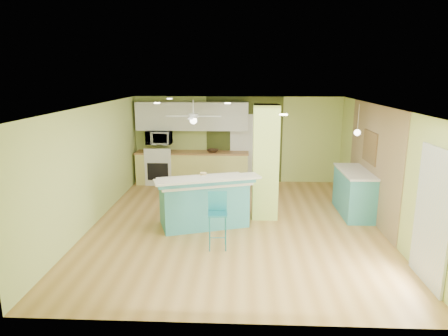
{
  "coord_description": "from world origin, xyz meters",
  "views": [
    {
      "loc": [
        0.13,
        -8.03,
        3.14
      ],
      "look_at": [
        -0.25,
        0.4,
        1.13
      ],
      "focal_mm": 32.0,
      "sensor_mm": 36.0,
      "label": 1
    }
  ],
  "objects": [
    {
      "name": "floor",
      "position": [
        0.0,
        0.0,
        -0.01
      ],
      "size": [
        6.0,
        7.0,
        0.01
      ],
      "primitive_type": "cube",
      "color": "#A47639",
      "rests_on": "ground"
    },
    {
      "name": "ceiling",
      "position": [
        0.0,
        0.0,
        2.5
      ],
      "size": [
        6.0,
        7.0,
        0.01
      ],
      "primitive_type": "cube",
      "color": "white",
      "rests_on": "wall_back"
    },
    {
      "name": "wall_back",
      "position": [
        0.0,
        3.5,
        1.25
      ],
      "size": [
        6.0,
        0.01,
        2.5
      ],
      "primitive_type": "cube",
      "color": "#B9CB6C",
      "rests_on": "floor"
    },
    {
      "name": "wall_front",
      "position": [
        0.0,
        -3.5,
        1.25
      ],
      "size": [
        6.0,
        0.01,
        2.5
      ],
      "primitive_type": "cube",
      "color": "#B9CB6C",
      "rests_on": "floor"
    },
    {
      "name": "wall_left",
      "position": [
        -3.0,
        0.0,
        1.25
      ],
      "size": [
        0.01,
        7.0,
        2.5
      ],
      "primitive_type": "cube",
      "color": "#B9CB6C",
      "rests_on": "floor"
    },
    {
      "name": "wall_right",
      "position": [
        3.0,
        0.0,
        1.25
      ],
      "size": [
        0.01,
        7.0,
        2.5
      ],
      "primitive_type": "cube",
      "color": "#B9CB6C",
      "rests_on": "floor"
    },
    {
      "name": "wood_panel",
      "position": [
        2.99,
        0.6,
        1.25
      ],
      "size": [
        0.02,
        3.4,
        2.5
      ],
      "primitive_type": "cube",
      "color": "#846A4B",
      "rests_on": "floor"
    },
    {
      "name": "olive_accent",
      "position": [
        0.2,
        3.49,
        1.25
      ],
      "size": [
        2.2,
        0.02,
        2.5
      ],
      "primitive_type": "cube",
      "color": "#3D451B",
      "rests_on": "floor"
    },
    {
      "name": "interior_door",
      "position": [
        0.2,
        3.46,
        1.0
      ],
      "size": [
        0.82,
        0.05,
        2.0
      ],
      "primitive_type": "cube",
      "color": "white",
      "rests_on": "floor"
    },
    {
      "name": "french_door",
      "position": [
        2.97,
        -2.3,
        1.05
      ],
      "size": [
        0.04,
        1.08,
        2.1
      ],
      "primitive_type": "cube",
      "color": "silver",
      "rests_on": "floor"
    },
    {
      "name": "column",
      "position": [
        0.65,
        0.5,
        1.25
      ],
      "size": [
        0.55,
        0.55,
        2.5
      ],
      "primitive_type": "cube",
      "color": "#B4D060",
      "rests_on": "floor"
    },
    {
      "name": "kitchen_run",
      "position": [
        -1.3,
        3.2,
        0.47
      ],
      "size": [
        3.25,
        0.63,
        0.94
      ],
      "color": "#D9D271",
      "rests_on": "floor"
    },
    {
      "name": "stove",
      "position": [
        -2.25,
        3.19,
        0.46
      ],
      "size": [
        0.76,
        0.66,
        1.08
      ],
      "color": "white",
      "rests_on": "floor"
    },
    {
      "name": "upper_cabinets",
      "position": [
        -1.3,
        3.32,
        1.95
      ],
      "size": [
        3.2,
        0.34,
        0.8
      ],
      "primitive_type": "cube",
      "color": "silver",
      "rests_on": "wall_back"
    },
    {
      "name": "microwave",
      "position": [
        -2.25,
        3.2,
        1.35
      ],
      "size": [
        0.7,
        0.48,
        0.39
      ],
      "primitive_type": "imported",
      "color": "white",
      "rests_on": "wall_back"
    },
    {
      "name": "ceiling_fan",
      "position": [
        -1.1,
        2.0,
        2.08
      ],
      "size": [
        1.41,
        1.41,
        0.61
      ],
      "color": "silver",
      "rests_on": "ceiling"
    },
    {
      "name": "pendant_lamp",
      "position": [
        2.65,
        0.75,
        1.88
      ],
      "size": [
        0.14,
        0.14,
        0.69
      ],
      "color": "white",
      "rests_on": "ceiling"
    },
    {
      "name": "wall_decor",
      "position": [
        2.96,
        0.8,
        1.55
      ],
      "size": [
        0.03,
        0.9,
        0.7
      ],
      "primitive_type": "cube",
      "color": "brown",
      "rests_on": "wood_panel"
    },
    {
      "name": "peninsula",
      "position": [
        -0.66,
        -0.07,
        0.52
      ],
      "size": [
        2.24,
        1.69,
        1.13
      ],
      "rotation": [
        0.0,
        0.0,
        0.33
      ],
      "color": "teal",
      "rests_on": "floor"
    },
    {
      "name": "bar_stool",
      "position": [
        -0.3,
        -1.15,
        0.7
      ],
      "size": [
        0.37,
        0.37,
        1.05
      ],
      "rotation": [
        0.0,
        0.0,
        0.07
      ],
      "color": "teal",
      "rests_on": "floor"
    },
    {
      "name": "side_counter",
      "position": [
        2.7,
        0.77,
        0.51
      ],
      "size": [
        0.67,
        1.58,
        1.02
      ],
      "color": "teal",
      "rests_on": "floor"
    },
    {
      "name": "fruit_bowl",
      "position": [
        -0.69,
        3.18,
        0.98
      ],
      "size": [
        0.42,
        0.42,
        0.08
      ],
      "primitive_type": "imported",
      "rotation": [
        0.0,
        0.0,
        -0.32
      ],
      "color": "#352315",
      "rests_on": "kitchen_run"
    },
    {
      "name": "canister",
      "position": [
        -0.67,
        -0.03,
        1.06
      ],
      "size": [
        0.14,
        0.14,
        0.15
      ],
      "primitive_type": "cylinder",
      "color": "yellow",
      "rests_on": "peninsula"
    }
  ]
}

